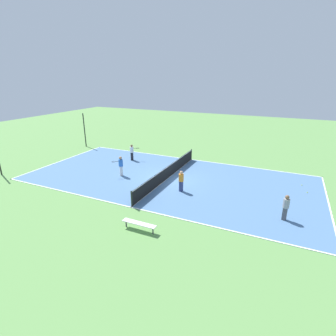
{
  "coord_description": "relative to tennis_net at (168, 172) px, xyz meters",
  "views": [
    {
      "loc": [
        -18.27,
        -8.5,
        8.0
      ],
      "look_at": [
        0.0,
        0.0,
        0.9
      ],
      "focal_mm": 28.0,
      "sensor_mm": 36.0,
      "label": 1
    }
  ],
  "objects": [
    {
      "name": "tennis_net",
      "position": [
        0.0,
        0.0,
        0.0
      ],
      "size": [
        11.16,
        0.1,
        1.09
      ],
      "color": "black",
      "rests_on": "court_surface"
    },
    {
      "name": "ground_plane",
      "position": [
        0.0,
        0.0,
        -0.58
      ],
      "size": [
        80.0,
        80.0,
        0.0
      ],
      "primitive_type": "plane",
      "color": "#60934C"
    },
    {
      "name": "player_baseline_gray",
      "position": [
        -3.14,
        -8.97,
        0.33
      ],
      "size": [
        0.45,
        0.45,
        1.57
      ],
      "rotation": [
        0.0,
        0.0,
        5.97
      ],
      "color": "#4C4C51",
      "rests_on": "court_surface"
    },
    {
      "name": "player_center_orange",
      "position": [
        -1.95,
        -1.96,
        0.33
      ],
      "size": [
        0.44,
        0.44,
        1.57
      ],
      "rotation": [
        0.0,
        0.0,
        2.89
      ],
      "color": "navy",
      "rests_on": "court_surface"
    },
    {
      "name": "bench",
      "position": [
        -7.67,
        -1.83,
        -0.18
      ],
      "size": [
        0.36,
        2.0,
        0.45
      ],
      "rotation": [
        0.0,
        0.0,
        1.57
      ],
      "color": "silver",
      "rests_on": "ground_plane"
    },
    {
      "name": "player_near_blue",
      "position": [
        -1.15,
        3.83,
        0.41
      ],
      "size": [
        0.87,
        0.91,
        1.68
      ],
      "rotation": [
        0.0,
        0.0,
        2.31
      ],
      "color": "white",
      "rests_on": "court_surface"
    },
    {
      "name": "court_surface",
      "position": [
        0.0,
        0.0,
        -0.57
      ],
      "size": [
        11.36,
        23.3,
        0.02
      ],
      "color": "#4C729E",
      "rests_on": "ground_plane"
    },
    {
      "name": "tennis_ball_midcourt",
      "position": [
        2.95,
        -10.03,
        -0.52
      ],
      "size": [
        0.07,
        0.07,
        0.07
      ],
      "primitive_type": "sphere",
      "color": "#CCE033",
      "rests_on": "court_surface"
    },
    {
      "name": "player_near_white",
      "position": [
        2.93,
        5.32,
        0.35
      ],
      "size": [
        0.71,
        0.98,
        1.59
      ],
      "rotation": [
        0.0,
        0.0,
        5.17
      ],
      "color": "black",
      "rests_on": "court_surface"
    },
    {
      "name": "fence_post_back_right",
      "position": [
        5.27,
        13.3,
        1.39
      ],
      "size": [
        0.12,
        0.12,
        3.93
      ],
      "color": "black",
      "rests_on": "ground_plane"
    },
    {
      "name": "tennis_ball_far_baseline",
      "position": [
        1.61,
        -10.36,
        -0.52
      ],
      "size": [
        0.07,
        0.07,
        0.07
      ],
      "primitive_type": "sphere",
      "color": "#CCE033",
      "rests_on": "court_surface"
    }
  ]
}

